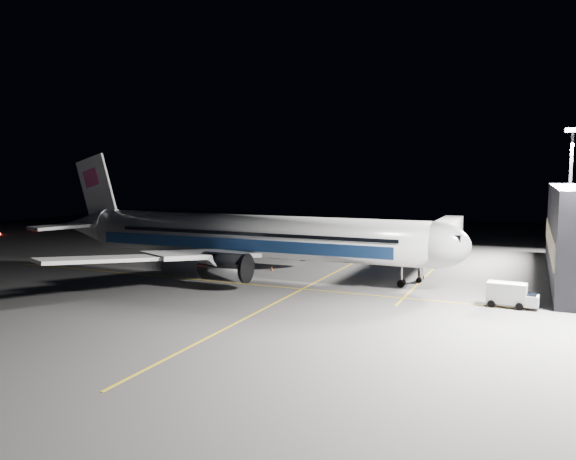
{
  "coord_description": "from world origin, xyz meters",
  "views": [
    {
      "loc": [
        34.48,
        -66.67,
        13.93
      ],
      "look_at": [
        4.43,
        2.53,
        6.0
      ],
      "focal_mm": 35.0,
      "sensor_mm": 36.0,
      "label": 1
    }
  ],
  "objects_px": {
    "floodlight_mast_north": "(570,181)",
    "service_truck": "(511,294)",
    "safety_cone_b": "(286,257)",
    "safety_cone_c": "(272,268)",
    "safety_cone_a": "(215,264)",
    "airliner": "(243,236)",
    "jet_bridge": "(438,234)",
    "baggage_tug": "(241,250)"
  },
  "relations": [
    {
      "from": "floodlight_mast_north",
      "to": "service_truck",
      "type": "bearing_deg",
      "value": -100.46
    },
    {
      "from": "safety_cone_b",
      "to": "safety_cone_c",
      "type": "xyz_separation_m",
      "value": [
        2.1,
        -10.0,
        -0.03
      ]
    },
    {
      "from": "floodlight_mast_north",
      "to": "safety_cone_c",
      "type": "xyz_separation_m",
      "value": [
        -38.72,
        -27.99,
        -12.08
      ]
    },
    {
      "from": "safety_cone_b",
      "to": "safety_cone_a",
      "type": "bearing_deg",
      "value": -125.67
    },
    {
      "from": "service_truck",
      "to": "safety_cone_a",
      "type": "xyz_separation_m",
      "value": [
        -41.03,
        9.77,
        -1.1
      ]
    },
    {
      "from": "service_truck",
      "to": "safety_cone_b",
      "type": "distance_m",
      "value": 39.21
    },
    {
      "from": "airliner",
      "to": "service_truck",
      "type": "relative_size",
      "value": 12.09
    },
    {
      "from": "safety_cone_c",
      "to": "service_truck",
      "type": "bearing_deg",
      "value": -17.1
    },
    {
      "from": "jet_bridge",
      "to": "baggage_tug",
      "type": "relative_size",
      "value": 14.73
    },
    {
      "from": "service_truck",
      "to": "jet_bridge",
      "type": "bearing_deg",
      "value": 118.9
    },
    {
      "from": "baggage_tug",
      "to": "service_truck",
      "type": "bearing_deg",
      "value": -19.92
    },
    {
      "from": "service_truck",
      "to": "safety_cone_b",
      "type": "xyz_separation_m",
      "value": [
        -33.85,
        19.77,
        -1.03
      ]
    },
    {
      "from": "service_truck",
      "to": "safety_cone_a",
      "type": "relative_size",
      "value": 9.92
    },
    {
      "from": "safety_cone_c",
      "to": "floodlight_mast_north",
      "type": "bearing_deg",
      "value": 35.86
    },
    {
      "from": "airliner",
      "to": "jet_bridge",
      "type": "relative_size",
      "value": 1.79
    },
    {
      "from": "jet_bridge",
      "to": "service_truck",
      "type": "height_order",
      "value": "jet_bridge"
    },
    {
      "from": "jet_bridge",
      "to": "safety_cone_b",
      "type": "xyz_separation_m",
      "value": [
        -22.82,
        -4.06,
        -4.26
      ]
    },
    {
      "from": "floodlight_mast_north",
      "to": "airliner",
      "type": "bearing_deg",
      "value": -142.09
    },
    {
      "from": "service_truck",
      "to": "safety_cone_c",
      "type": "height_order",
      "value": "service_truck"
    },
    {
      "from": "baggage_tug",
      "to": "safety_cone_b",
      "type": "height_order",
      "value": "baggage_tug"
    },
    {
      "from": "floodlight_mast_north",
      "to": "service_truck",
      "type": "height_order",
      "value": "floodlight_mast_north"
    },
    {
      "from": "baggage_tug",
      "to": "safety_cone_a",
      "type": "distance_m",
      "value": 12.33
    },
    {
      "from": "service_truck",
      "to": "safety_cone_c",
      "type": "xyz_separation_m",
      "value": [
        -31.75,
        9.77,
        -1.06
      ]
    },
    {
      "from": "jet_bridge",
      "to": "safety_cone_b",
      "type": "height_order",
      "value": "jet_bridge"
    },
    {
      "from": "floodlight_mast_north",
      "to": "safety_cone_c",
      "type": "distance_m",
      "value": 49.28
    },
    {
      "from": "floodlight_mast_north",
      "to": "safety_cone_a",
      "type": "height_order",
      "value": "floodlight_mast_north"
    },
    {
      "from": "safety_cone_b",
      "to": "floodlight_mast_north",
      "type": "bearing_deg",
      "value": 23.78
    },
    {
      "from": "safety_cone_c",
      "to": "safety_cone_b",
      "type": "bearing_deg",
      "value": 101.89
    },
    {
      "from": "airliner",
      "to": "safety_cone_a",
      "type": "relative_size",
      "value": 119.98
    },
    {
      "from": "baggage_tug",
      "to": "safety_cone_c",
      "type": "distance_m",
      "value": 16.69
    },
    {
      "from": "service_truck",
      "to": "safety_cone_a",
      "type": "height_order",
      "value": "service_truck"
    },
    {
      "from": "jet_bridge",
      "to": "safety_cone_c",
      "type": "xyz_separation_m",
      "value": [
        -20.72,
        -14.06,
        -4.29
      ]
    },
    {
      "from": "floodlight_mast_north",
      "to": "baggage_tug",
      "type": "xyz_separation_m",
      "value": [
        -50.18,
        -15.86,
        -11.65
      ]
    },
    {
      "from": "airliner",
      "to": "baggage_tug",
      "type": "height_order",
      "value": "airliner"
    },
    {
      "from": "airliner",
      "to": "service_truck",
      "type": "bearing_deg",
      "value": -9.6
    },
    {
      "from": "floodlight_mast_north",
      "to": "safety_cone_a",
      "type": "distance_m",
      "value": 56.87
    },
    {
      "from": "floodlight_mast_north",
      "to": "service_truck",
      "type": "distance_m",
      "value": 39.94
    },
    {
      "from": "airliner",
      "to": "service_truck",
      "type": "distance_m",
      "value": 34.8
    },
    {
      "from": "jet_bridge",
      "to": "safety_cone_a",
      "type": "distance_m",
      "value": 33.41
    },
    {
      "from": "safety_cone_b",
      "to": "safety_cone_c",
      "type": "height_order",
      "value": "safety_cone_b"
    },
    {
      "from": "safety_cone_a",
      "to": "safety_cone_b",
      "type": "height_order",
      "value": "safety_cone_b"
    },
    {
      "from": "airliner",
      "to": "safety_cone_b",
      "type": "height_order",
      "value": "airliner"
    }
  ]
}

